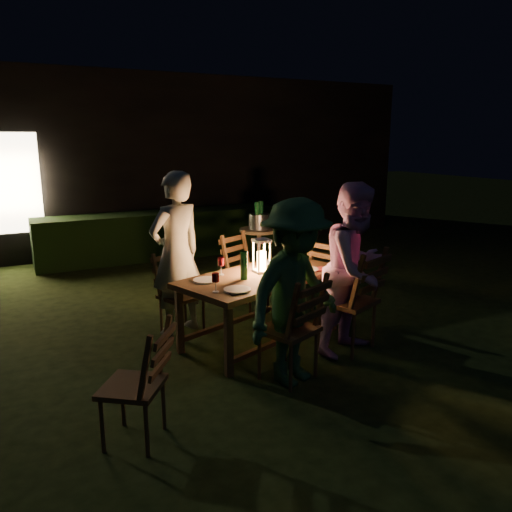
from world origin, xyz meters
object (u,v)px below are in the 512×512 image
chair_end (332,288)px  side_table (259,235)px  chair_spare (136,405)px  chair_far_right (247,287)px  lantern (262,258)px  chair_near_right (349,318)px  chair_far_left (181,308)px  person_opp_right (356,269)px  person_house_side (176,254)px  bottle_table (244,265)px  bottle_bucket_b (261,217)px  chair_near_left (290,347)px  dining_table (262,281)px  ice_bucket (259,221)px  person_opp_left (295,293)px  bottle_bucket_a (257,219)px

chair_end → side_table: bearing=167.5°
chair_spare → side_table: (2.62, 3.24, 0.41)m
chair_far_right → lantern: 1.05m
chair_near_right → chair_far_left: size_ratio=1.19×
person_opp_right → person_house_side: bearing=118.8°
chair_near_right → chair_far_right: bearing=83.5°
chair_near_right → bottle_table: (-0.91, 0.51, 0.53)m
chair_end → person_opp_right: person_opp_right is taller
chair_far_left → bottle_table: bearing=103.0°
bottle_bucket_b → chair_near_left: bearing=-112.9°
person_house_side → lantern: (0.72, -0.57, 0.00)m
dining_table → chair_far_left: 0.96m
chair_far_left → chair_far_right: (0.95, 0.32, 0.02)m
bottle_table → chair_near_right: bearing=-29.1°
chair_near_right → person_opp_right: (0.01, -0.05, 0.51)m
chair_far_left → bottle_table: (0.44, -0.66, 0.58)m
ice_bucket → bottle_bucket_b: size_ratio=0.94×
lantern → bottle_bucket_b: bearing=62.8°
side_table → chair_spare: bearing=-128.9°
dining_table → side_table: 2.29m
dining_table → chair_far_right: (0.27, 0.90, -0.35)m
chair_far_right → chair_near_left: bearing=49.9°
person_opp_right → chair_end: bearing=46.5°
chair_end → person_opp_left: 1.94m
bottle_bucket_a → person_house_side: bearing=-140.4°
person_opp_left → lantern: size_ratio=4.55×
bottle_bucket_b → lantern: bearing=-117.2°
dining_table → person_opp_left: bearing=-118.8°
chair_near_left → dining_table: bearing=56.7°
chair_end → bottle_table: (-1.40, -0.47, 0.56)m
dining_table → bottle_bucket_b: bottle_bucket_b is taller
chair_near_left → ice_bucket: size_ratio=3.31×
chair_near_right → person_opp_right: person_opp_right is taller
ice_bucket → side_table: bearing=76.0°
dining_table → chair_near_left: bearing=-120.2°
person_opp_left → side_table: size_ratio=2.07×
chair_far_right → chair_spare: chair_far_right is taller
lantern → chair_far_left: bearing=143.5°
chair_far_left → person_opp_right: bearing=117.9°
person_opp_left → lantern: (0.20, 0.98, 0.07)m
dining_table → bottle_bucket_b: (1.08, 2.09, 0.29)m
side_table → ice_bucket: bearing=-104.0°
person_opp_left → chair_end: bearing=26.0°
chair_far_left → person_house_side: person_house_side is taller
dining_table → bottle_bucket_b: bearing=44.1°
chair_near_right → person_opp_left: size_ratio=0.68×
chair_end → person_opp_right: 1.25m
chair_near_right → chair_far_right: size_ratio=1.11×
person_house_side → person_opp_right: person_house_side is taller
chair_spare → person_opp_right: 2.41m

